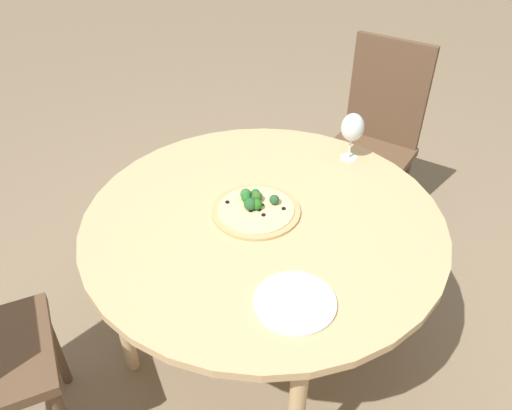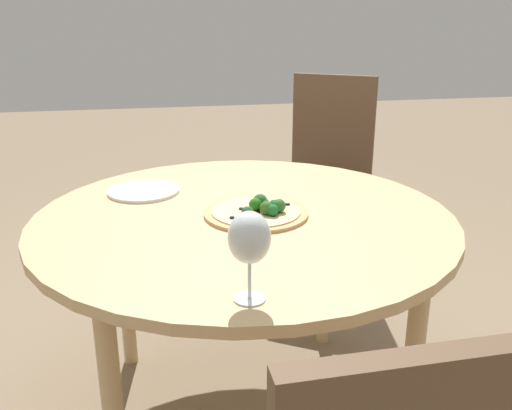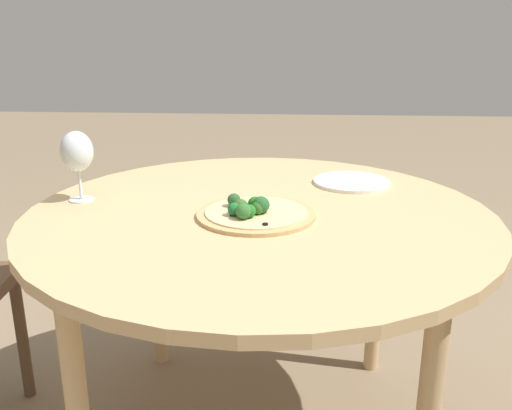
{
  "view_description": "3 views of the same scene",
  "coord_description": "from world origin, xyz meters",
  "views": [
    {
      "loc": [
        -0.72,
        1.08,
        1.76
      ],
      "look_at": [
        0.03,
        -0.01,
        0.73
      ],
      "focal_mm": 35.0,
      "sensor_mm": 36.0,
      "label": 1
    },
    {
      "loc": [
        -0.25,
        -1.52,
        1.28
      ],
      "look_at": [
        0.03,
        -0.01,
        0.73
      ],
      "focal_mm": 40.0,
      "sensor_mm": 36.0,
      "label": 2
    },
    {
      "loc": [
        1.39,
        0.08,
        1.18
      ],
      "look_at": [
        0.03,
        -0.01,
        0.73
      ],
      "focal_mm": 40.0,
      "sensor_mm": 36.0,
      "label": 3
    }
  ],
  "objects": [
    {
      "name": "dining_table",
      "position": [
        0.0,
        0.0,
        0.64
      ],
      "size": [
        1.21,
        1.21,
        0.7
      ],
      "color": "tan",
      "rests_on": "ground_plane"
    },
    {
      "name": "wine_glass",
      "position": [
        -0.07,
        -0.49,
        0.84
      ],
      "size": [
        0.09,
        0.09,
        0.19
      ],
      "color": "silver",
      "rests_on": "dining_table"
    },
    {
      "name": "pizza",
      "position": [
        0.04,
        -0.01,
        0.72
      ],
      "size": [
        0.3,
        0.3,
        0.06
      ],
      "color": "tan",
      "rests_on": "dining_table"
    },
    {
      "name": "plate_near",
      "position": [
        -0.28,
        0.26,
        0.71
      ],
      "size": [
        0.23,
        0.23,
        0.01
      ],
      "color": "silver",
      "rests_on": "dining_table"
    }
  ]
}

